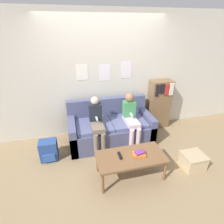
{
  "coord_description": "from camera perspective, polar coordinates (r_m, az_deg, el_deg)",
  "views": [
    {
      "loc": [
        -0.75,
        -2.58,
        2.29
      ],
      "look_at": [
        0.0,
        0.39,
        0.76
      ],
      "focal_mm": 28.0,
      "sensor_mm": 36.0,
      "label": 1
    }
  ],
  "objects": [
    {
      "name": "coffee_table",
      "position": [
        2.92,
        6.14,
        -14.71
      ],
      "size": [
        1.1,
        0.54,
        0.42
      ],
      "color": "brown",
      "rests_on": "ground_plane"
    },
    {
      "name": "tv_remote",
      "position": [
        2.86,
        2.59,
        -14.02
      ],
      "size": [
        0.04,
        0.17,
        0.02
      ],
      "rotation": [
        0.0,
        0.0,
        -0.01
      ],
      "color": "black",
      "rests_on": "coffee_table"
    },
    {
      "name": "person_left",
      "position": [
        3.38,
        -5.0,
        -3.42
      ],
      "size": [
        0.24,
        0.57,
        1.08
      ],
      "color": "#756656",
      "rests_on": "ground_plane"
    },
    {
      "name": "couch",
      "position": [
        3.76,
        -0.51,
        -5.39
      ],
      "size": [
        1.73,
        0.83,
        0.88
      ],
      "color": "#4C5175",
      "rests_on": "ground_plane"
    },
    {
      "name": "person_right",
      "position": [
        3.53,
        6.21,
        -1.75
      ],
      "size": [
        0.24,
        0.57,
        1.09
      ],
      "color": "silver",
      "rests_on": "ground_plane"
    },
    {
      "name": "wall_back",
      "position": [
        3.82,
        -2.41,
        11.49
      ],
      "size": [
        8.0,
        0.06,
        2.6
      ],
      "color": "beige",
      "rests_on": "ground_plane"
    },
    {
      "name": "book_stack",
      "position": [
        2.9,
        8.86,
        -13.28
      ],
      "size": [
        0.24,
        0.18,
        0.07
      ],
      "color": "orange",
      "rests_on": "coffee_table"
    },
    {
      "name": "storage_box",
      "position": [
        3.51,
        24.9,
        -14.22
      ],
      "size": [
        0.38,
        0.35,
        0.27
      ],
      "color": "#CCB284",
      "rests_on": "ground_plane"
    },
    {
      "name": "backpack",
      "position": [
        3.53,
        -19.95,
        -11.69
      ],
      "size": [
        0.31,
        0.27,
        0.4
      ],
      "color": "#284789",
      "rests_on": "ground_plane"
    },
    {
      "name": "ground_plane",
      "position": [
        3.53,
        1.61,
        -13.96
      ],
      "size": [
        10.0,
        10.0,
        0.0
      ],
      "primitive_type": "plane",
      "color": "#937A56"
    },
    {
      "name": "bookshelf",
      "position": [
        4.33,
        15.13,
        2.43
      ],
      "size": [
        0.5,
        0.29,
        1.17
      ],
      "color": "brown",
      "rests_on": "ground_plane"
    }
  ]
}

